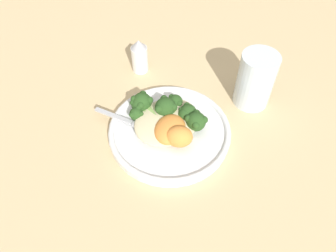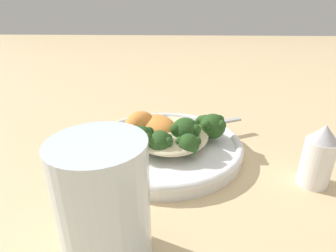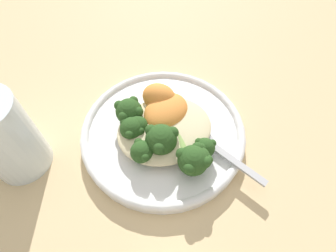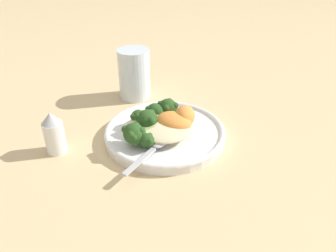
{
  "view_description": "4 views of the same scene",
  "coord_description": "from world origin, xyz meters",
  "px_view_note": "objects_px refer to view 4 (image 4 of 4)",
  "views": [
    {
      "loc": [
        -0.24,
        -0.29,
        0.51
      ],
      "look_at": [
        -0.01,
        -0.0,
        0.06
      ],
      "focal_mm": 35.0,
      "sensor_mm": 36.0,
      "label": 1
    },
    {
      "loc": [
        0.37,
        0.04,
        0.2
      ],
      "look_at": [
        0.02,
        0.02,
        0.05
      ],
      "focal_mm": 28.0,
      "sensor_mm": 36.0,
      "label": 2
    },
    {
      "loc": [
        0.09,
        0.21,
        0.33
      ],
      "look_at": [
        0.01,
        0.03,
        0.05
      ],
      "focal_mm": 28.0,
      "sensor_mm": 36.0,
      "label": 3
    },
    {
      "loc": [
        -0.44,
        0.3,
        0.36
      ],
      "look_at": [
        -0.0,
        0.01,
        0.03
      ],
      "focal_mm": 35.0,
      "sensor_mm": 36.0,
      "label": 4
    }
  ],
  "objects_px": {
    "broccoli_stalk_3": "(147,120)",
    "broccoli_stalk_4": "(149,121)",
    "plate": "(165,133)",
    "broccoli_stalk_0": "(169,110)",
    "salt_shaker": "(54,133)",
    "broccoli_stalk_2": "(158,114)",
    "broccoli_stalk_5": "(143,132)",
    "sweet_potato_chunk_0": "(184,116)",
    "sweet_potato_chunk_1": "(175,120)",
    "spoon": "(154,148)",
    "broccoli_stalk_6": "(147,134)",
    "broccoli_stalk_1": "(161,116)",
    "quinoa_mound": "(160,125)",
    "broccoli_stalk_7": "(155,137)",
    "water_glass": "(134,74)"
  },
  "relations": [
    {
      "from": "broccoli_stalk_3",
      "to": "broccoli_stalk_4",
      "type": "relative_size",
      "value": 1.19
    },
    {
      "from": "plate",
      "to": "broccoli_stalk_0",
      "type": "distance_m",
      "value": 0.05
    },
    {
      "from": "salt_shaker",
      "to": "broccoli_stalk_2",
      "type": "bearing_deg",
      "value": -101.04
    },
    {
      "from": "broccoli_stalk_4",
      "to": "broccoli_stalk_5",
      "type": "height_order",
      "value": "broccoli_stalk_4"
    },
    {
      "from": "sweet_potato_chunk_0",
      "to": "broccoli_stalk_0",
      "type": "bearing_deg",
      "value": 15.01
    },
    {
      "from": "sweet_potato_chunk_1",
      "to": "spoon",
      "type": "relative_size",
      "value": 0.62
    },
    {
      "from": "plate",
      "to": "broccoli_stalk_6",
      "type": "distance_m",
      "value": 0.06
    },
    {
      "from": "broccoli_stalk_2",
      "to": "sweet_potato_chunk_0",
      "type": "height_order",
      "value": "sweet_potato_chunk_0"
    },
    {
      "from": "broccoli_stalk_1",
      "to": "broccoli_stalk_2",
      "type": "relative_size",
      "value": 0.85
    },
    {
      "from": "plate",
      "to": "broccoli_stalk_4",
      "type": "distance_m",
      "value": 0.04
    },
    {
      "from": "broccoli_stalk_2",
      "to": "broccoli_stalk_3",
      "type": "height_order",
      "value": "broccoli_stalk_2"
    },
    {
      "from": "quinoa_mound",
      "to": "broccoli_stalk_6",
      "type": "relative_size",
      "value": 1.14
    },
    {
      "from": "spoon",
      "to": "broccoli_stalk_7",
      "type": "bearing_deg",
      "value": -151.16
    },
    {
      "from": "broccoli_stalk_2",
      "to": "sweet_potato_chunk_1",
      "type": "bearing_deg",
      "value": -170.85
    },
    {
      "from": "broccoli_stalk_4",
      "to": "sweet_potato_chunk_0",
      "type": "xyz_separation_m",
      "value": [
        -0.02,
        -0.07,
        0.0
      ]
    },
    {
      "from": "quinoa_mound",
      "to": "water_glass",
      "type": "bearing_deg",
      "value": -13.62
    },
    {
      "from": "broccoli_stalk_6",
      "to": "salt_shaker",
      "type": "relative_size",
      "value": 1.41
    },
    {
      "from": "broccoli_stalk_3",
      "to": "broccoli_stalk_6",
      "type": "relative_size",
      "value": 0.84
    },
    {
      "from": "broccoli_stalk_0",
      "to": "water_glass",
      "type": "bearing_deg",
      "value": 14.8
    },
    {
      "from": "broccoli_stalk_0",
      "to": "water_glass",
      "type": "relative_size",
      "value": 0.85
    },
    {
      "from": "broccoli_stalk_7",
      "to": "water_glass",
      "type": "bearing_deg",
      "value": -121.71
    },
    {
      "from": "broccoli_stalk_2",
      "to": "sweet_potato_chunk_0",
      "type": "xyz_separation_m",
      "value": [
        -0.04,
        -0.03,
        0.01
      ]
    },
    {
      "from": "quinoa_mound",
      "to": "salt_shaker",
      "type": "xyz_separation_m",
      "value": [
        0.07,
        0.18,
        0.01
      ]
    },
    {
      "from": "broccoli_stalk_5",
      "to": "spoon",
      "type": "height_order",
      "value": "broccoli_stalk_5"
    },
    {
      "from": "quinoa_mound",
      "to": "sweet_potato_chunk_1",
      "type": "bearing_deg",
      "value": -105.84
    },
    {
      "from": "sweet_potato_chunk_1",
      "to": "broccoli_stalk_2",
      "type": "bearing_deg",
      "value": 18.41
    },
    {
      "from": "broccoli_stalk_3",
      "to": "sweet_potato_chunk_1",
      "type": "relative_size",
      "value": 1.37
    },
    {
      "from": "plate",
      "to": "broccoli_stalk_5",
      "type": "height_order",
      "value": "broccoli_stalk_5"
    },
    {
      "from": "broccoli_stalk_1",
      "to": "broccoli_stalk_7",
      "type": "distance_m",
      "value": 0.07
    },
    {
      "from": "broccoli_stalk_4",
      "to": "broccoli_stalk_5",
      "type": "distance_m",
      "value": 0.04
    },
    {
      "from": "broccoli_stalk_5",
      "to": "sweet_potato_chunk_0",
      "type": "distance_m",
      "value": 0.09
    },
    {
      "from": "broccoli_stalk_5",
      "to": "water_glass",
      "type": "relative_size",
      "value": 1.01
    },
    {
      "from": "broccoli_stalk_5",
      "to": "spoon",
      "type": "distance_m",
      "value": 0.04
    },
    {
      "from": "spoon",
      "to": "water_glass",
      "type": "xyz_separation_m",
      "value": [
        0.24,
        -0.09,
        0.03
      ]
    },
    {
      "from": "broccoli_stalk_1",
      "to": "water_glass",
      "type": "xyz_separation_m",
      "value": [
        0.17,
        -0.03,
        0.02
      ]
    },
    {
      "from": "broccoli_stalk_6",
      "to": "quinoa_mound",
      "type": "bearing_deg",
      "value": -154.75
    },
    {
      "from": "plate",
      "to": "broccoli_stalk_2",
      "type": "height_order",
      "value": "broccoli_stalk_2"
    },
    {
      "from": "broccoli_stalk_5",
      "to": "broccoli_stalk_7",
      "type": "relative_size",
      "value": 1.24
    },
    {
      "from": "broccoli_stalk_0",
      "to": "broccoli_stalk_4",
      "type": "xyz_separation_m",
      "value": [
        -0.02,
        0.06,
        0.0
      ]
    },
    {
      "from": "sweet_potato_chunk_1",
      "to": "salt_shaker",
      "type": "bearing_deg",
      "value": 69.64
    },
    {
      "from": "sweet_potato_chunk_0",
      "to": "spoon",
      "type": "distance_m",
      "value": 0.1
    },
    {
      "from": "broccoli_stalk_2",
      "to": "broccoli_stalk_7",
      "type": "xyz_separation_m",
      "value": [
        -0.06,
        0.04,
        -0.0
      ]
    },
    {
      "from": "broccoli_stalk_0",
      "to": "broccoli_stalk_7",
      "type": "bearing_deg",
      "value": 148.96
    },
    {
      "from": "broccoli_stalk_1",
      "to": "broccoli_stalk_7",
      "type": "height_order",
      "value": "broccoli_stalk_1"
    },
    {
      "from": "broccoli_stalk_2",
      "to": "spoon",
      "type": "xyz_separation_m",
      "value": [
        -0.08,
        0.06,
        -0.01
      ]
    },
    {
      "from": "plate",
      "to": "water_glass",
      "type": "bearing_deg",
      "value": -10.82
    },
    {
      "from": "spoon",
      "to": "water_glass",
      "type": "relative_size",
      "value": 0.97
    },
    {
      "from": "quinoa_mound",
      "to": "sweet_potato_chunk_1",
      "type": "height_order",
      "value": "sweet_potato_chunk_1"
    },
    {
      "from": "sweet_potato_chunk_0",
      "to": "spoon",
      "type": "relative_size",
      "value": 0.43
    },
    {
      "from": "broccoli_stalk_1",
      "to": "broccoli_stalk_6",
      "type": "height_order",
      "value": "broccoli_stalk_6"
    }
  ]
}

